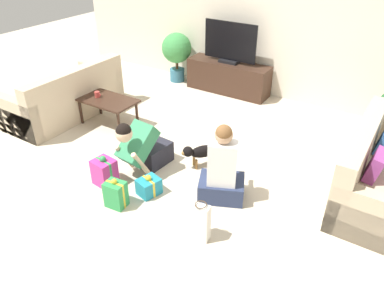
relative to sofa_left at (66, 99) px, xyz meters
name	(u,v)px	position (x,y,z in m)	size (l,w,h in m)	color
ground_plane	(186,157)	(2.38, -0.02, -0.30)	(16.00, 16.00, 0.00)	beige
wall_back	(270,23)	(2.38, 2.61, 1.00)	(8.40, 0.06, 2.60)	beige
sofa_left	(66,99)	(0.00, 0.00, 0.00)	(0.92, 1.91, 0.85)	#C6B293
sofa_right	(384,176)	(4.77, 0.50, 0.00)	(0.92, 1.91, 0.85)	#C6B293
coffee_table	(107,102)	(0.82, 0.13, 0.09)	(0.92, 0.54, 0.44)	#382319
tv_console	(228,77)	(1.78, 2.32, -0.01)	(1.56, 0.45, 0.57)	#382319
tv	(230,45)	(1.78, 2.32, 0.60)	(1.01, 0.20, 0.73)	black
potted_plant_back_left	(177,51)	(0.65, 2.27, 0.32)	(0.58, 0.58, 0.96)	#336B84
person_kneeling	(143,147)	(2.10, -0.58, 0.06)	(0.38, 0.83, 0.81)	#23232D
person_sitting	(222,172)	(3.21, -0.53, 0.06)	(0.64, 0.60, 0.98)	#283351
dog	(200,152)	(2.65, -0.11, -0.08)	(0.37, 0.45, 0.33)	black
gift_box_a	(149,186)	(2.45, -0.93, -0.19)	(0.27, 0.30, 0.27)	teal
gift_box_b	(105,172)	(1.86, -1.05, -0.13)	(0.28, 0.26, 0.40)	#CC3389
gift_box_c	(116,194)	(2.27, -1.30, -0.14)	(0.24, 0.20, 0.37)	#2D934C
gift_bag_a	(201,222)	(3.35, -1.22, -0.08)	(0.19, 0.13, 0.45)	white
mug	(97,94)	(0.64, 0.11, 0.18)	(0.12, 0.08, 0.09)	#B23D38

